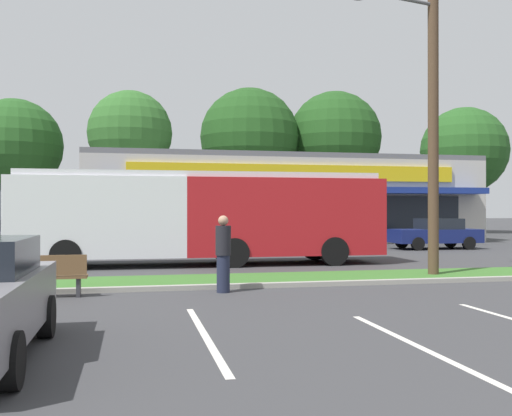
{
  "coord_description": "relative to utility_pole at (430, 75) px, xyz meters",
  "views": [
    {
      "loc": [
        -4.8,
        -1.34,
        1.94
      ],
      "look_at": [
        -0.63,
        18.1,
        2.01
      ],
      "focal_mm": 40.77,
      "sensor_mm": 36.0,
      "label": 1
    }
  ],
  "objects": [
    {
      "name": "car_2",
      "position": [
        -0.45,
        11.06,
        -5.0
      ],
      "size": [
        4.28,
        2.0,
        1.49
      ],
      "rotation": [
        0.0,
        0.0,
        3.14
      ],
      "color": "black",
      "rests_on": "ground_plane"
    },
    {
      "name": "tree_mid_right",
      "position": [
        8.63,
        31.78,
        2.3
      ],
      "size": [
        7.86,
        7.86,
        12.0
      ],
      "color": "#473323",
      "rests_on": "ground_plane"
    },
    {
      "name": "pedestrian_near_bench",
      "position": [
        -6.15,
        -1.53,
        -4.85
      ],
      "size": [
        0.37,
        0.37,
        1.81
      ],
      "rotation": [
        0.0,
        0.0,
        4.6
      ],
      "color": "#1E2338",
      "rests_on": "ground_plane"
    },
    {
      "name": "bus_stop_bench",
      "position": [
        -10.03,
        -1.55,
        -5.26
      ],
      "size": [
        1.6,
        0.45,
        0.95
      ],
      "rotation": [
        0.0,
        0.0,
        3.14
      ],
      "color": "brown",
      "rests_on": "ground_plane"
    },
    {
      "name": "tree_right",
      "position": [
        19.1,
        29.0,
        1.19
      ],
      "size": [
        7.22,
        7.22,
        10.57
      ],
      "color": "#473323",
      "rests_on": "ground_plane"
    },
    {
      "name": "curb_lip",
      "position": [
        -3.46,
        -0.93,
        -5.7
      ],
      "size": [
        56.0,
        0.24,
        0.12
      ],
      "primitive_type": "cube",
      "color": "#99968C",
      "rests_on": "ground_plane"
    },
    {
      "name": "parking_stripe_1",
      "position": [
        -4.27,
        -7.5,
        -5.76
      ],
      "size": [
        0.12,
        4.8,
        0.01
      ],
      "primitive_type": "cube",
      "color": "silver",
      "rests_on": "ground_plane"
    },
    {
      "name": "grass_median",
      "position": [
        -3.46,
        0.29,
        -5.7
      ],
      "size": [
        56.0,
        2.2,
        0.12
      ],
      "primitive_type": "cube",
      "color": "#386B28",
      "rests_on": "ground_plane"
    },
    {
      "name": "storefront_building",
      "position": [
        0.9,
        21.8,
        -3.14
      ],
      "size": [
        23.66,
        12.37,
        5.23
      ],
      "color": "#BCB7AD",
      "rests_on": "ground_plane"
    },
    {
      "name": "tree_mid",
      "position": [
        1.26,
        31.89,
        2.13
      ],
      "size": [
        8.18,
        8.18,
        11.98
      ],
      "color": "#473323",
      "rests_on": "ground_plane"
    },
    {
      "name": "tree_mid_left",
      "position": [
        -8.39,
        29.72,
        1.99
      ],
      "size": [
        6.33,
        6.33,
        10.93
      ],
      "color": "#473323",
      "rests_on": "ground_plane"
    },
    {
      "name": "tree_left",
      "position": [
        -16.95,
        31.83,
        1.04
      ],
      "size": [
        7.15,
        7.15,
        10.38
      ],
      "color": "#473323",
      "rests_on": "ground_plane"
    },
    {
      "name": "car_3",
      "position": [
        6.53,
        11.31,
        -4.99
      ],
      "size": [
        4.38,
        1.89,
        1.52
      ],
      "rotation": [
        0.0,
        0.0,
        3.14
      ],
      "color": "navy",
      "rests_on": "ground_plane"
    },
    {
      "name": "utility_pole",
      "position": [
        0.0,
        0.0,
        0.0
      ],
      "size": [
        3.15,
        2.37,
        10.81
      ],
      "color": "#4C3826",
      "rests_on": "ground_plane"
    },
    {
      "name": "city_bus",
      "position": [
        -5.83,
        5.4,
        -3.99
      ],
      "size": [
        12.88,
        2.81,
        3.25
      ],
      "rotation": [
        0.0,
        0.0,
        3.13
      ],
      "color": "#AD191E",
      "rests_on": "ground_plane"
    },
    {
      "name": "parking_stripe_0",
      "position": [
        -7.15,
        -6.08,
        -5.76
      ],
      "size": [
        0.12,
        4.8,
        0.01
      ],
      "primitive_type": "cube",
      "color": "silver",
      "rests_on": "ground_plane"
    }
  ]
}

